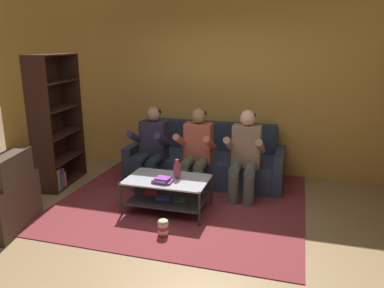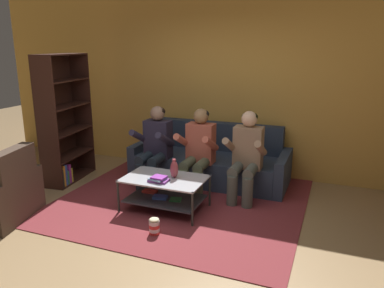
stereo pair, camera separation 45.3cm
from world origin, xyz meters
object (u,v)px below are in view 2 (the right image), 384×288
at_px(couch, 211,162).
at_px(person_seated_left, 155,144).
at_px(coffee_table, 164,189).
at_px(person_seated_right, 246,153).
at_px(bookshelf, 62,127).
at_px(person_seated_middle, 198,149).
at_px(book_stack, 158,179).
at_px(popcorn_tub, 154,226).
at_px(vase, 174,169).

bearing_deg(couch, person_seated_left, -141.51).
height_order(person_seated_left, coffee_table, person_seated_left).
xyz_separation_m(person_seated_right, bookshelf, (-2.76, -0.29, 0.19)).
bearing_deg(person_seated_right, couch, 141.58).
xyz_separation_m(person_seated_middle, coffee_table, (-0.18, -0.72, -0.35)).
bearing_deg(book_stack, bookshelf, 163.23).
bearing_deg(popcorn_tub, person_seated_right, 63.33).
bearing_deg(person_seated_middle, vase, -95.56).
xyz_separation_m(person_seated_right, coffee_table, (-0.86, -0.72, -0.36)).
distance_m(book_stack, popcorn_tub, 0.63).
xyz_separation_m(vase, bookshelf, (-2.02, 0.38, 0.29)).
height_order(coffee_table, popcorn_tub, coffee_table).
bearing_deg(person_seated_right, person_seated_middle, -179.93).
bearing_deg(couch, book_stack, -97.71).
distance_m(vase, popcorn_tub, 0.81).
distance_m(couch, vase, 1.24).
bearing_deg(popcorn_tub, coffee_table, 105.57).
bearing_deg(person_seated_middle, book_stack, -102.39).
relative_size(coffee_table, vase, 4.15).
xyz_separation_m(coffee_table, vase, (0.12, 0.05, 0.26)).
height_order(book_stack, bookshelf, bookshelf).
bearing_deg(bookshelf, vase, -10.66).
relative_size(person_seated_left, book_stack, 5.01).
bearing_deg(person_seated_middle, couch, 90.00).
relative_size(coffee_table, popcorn_tub, 5.06).
bearing_deg(couch, coffee_table, -98.23).
bearing_deg(coffee_table, couch, 81.77).
bearing_deg(coffee_table, person_seated_middle, 75.84).
xyz_separation_m(couch, popcorn_tub, (-0.01, -1.89, -0.18)).
height_order(vase, book_stack, vase).
distance_m(person_seated_left, book_stack, 1.00).
bearing_deg(person_seated_right, popcorn_tub, -116.67).
bearing_deg(couch, vase, -93.10).
distance_m(person_seated_left, coffee_table, 0.94).
height_order(vase, popcorn_tub, vase).
xyz_separation_m(couch, person_seated_middle, (-0.00, -0.54, 0.36)).
bearing_deg(person_seated_left, book_stack, -60.59).
distance_m(book_stack, bookshelf, 2.01).
distance_m(couch, popcorn_tub, 1.90).
height_order(couch, book_stack, couch).
relative_size(person_seated_right, popcorn_tub, 5.93).
xyz_separation_m(person_seated_left, book_stack, (0.49, -0.86, -0.18)).
xyz_separation_m(couch, vase, (-0.07, -1.21, 0.26)).
height_order(bookshelf, popcorn_tub, bookshelf).
xyz_separation_m(person_seated_middle, popcorn_tub, (-0.01, -1.35, -0.53)).
height_order(person_seated_right, coffee_table, person_seated_right).
distance_m(vase, bookshelf, 2.07).
bearing_deg(couch, person_seated_right, -38.42).
bearing_deg(book_stack, couch, 82.29).
xyz_separation_m(couch, book_stack, (-0.19, -1.40, 0.18)).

